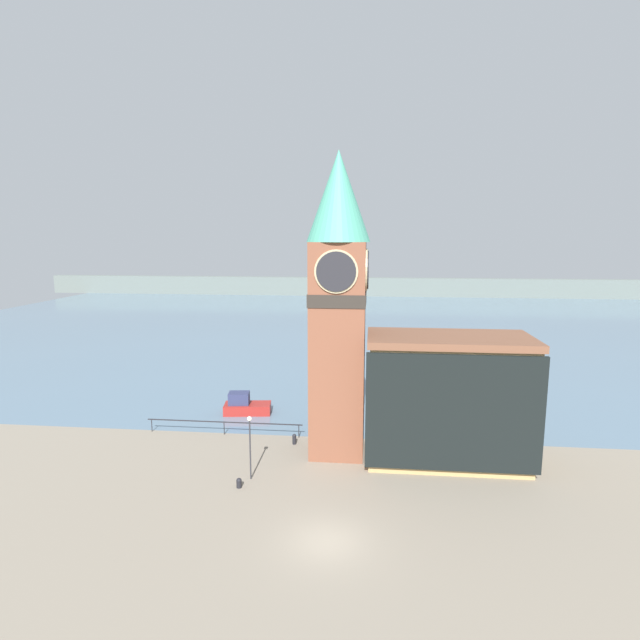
{
  "coord_description": "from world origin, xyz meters",
  "views": [
    {
      "loc": [
        2.1,
        -23.99,
        15.86
      ],
      "look_at": [
        -1.24,
        8.47,
        10.47
      ],
      "focal_mm": 28.0,
      "sensor_mm": 36.0,
      "label": 1
    }
  ],
  "objects": [
    {
      "name": "ground_plane",
      "position": [
        0.0,
        0.0,
        0.0
      ],
      "size": [
        160.0,
        160.0,
        0.0
      ],
      "primitive_type": "plane",
      "color": "gray"
    },
    {
      "name": "water",
      "position": [
        0.0,
        73.89,
        -0.0
      ],
      "size": [
        160.0,
        120.0,
        0.0
      ],
      "color": "slate",
      "rests_on": "ground_plane"
    },
    {
      "name": "far_shoreline",
      "position": [
        0.0,
        113.89,
        2.5
      ],
      "size": [
        180.0,
        3.0,
        5.0
      ],
      "color": "slate",
      "rests_on": "water"
    },
    {
      "name": "pier_railing",
      "position": [
        -9.64,
        13.64,
        0.97
      ],
      "size": [
        12.9,
        0.08,
        1.09
      ],
      "color": "#232328",
      "rests_on": "ground_plane"
    },
    {
      "name": "clock_tower",
      "position": [
        -0.23,
        11.28,
        11.58
      ],
      "size": [
        4.47,
        4.47,
        21.81
      ],
      "color": "brown",
      "rests_on": "ground_plane"
    },
    {
      "name": "pier_building",
      "position": [
        7.62,
        10.72,
        4.58
      ],
      "size": [
        11.52,
        5.96,
        9.11
      ],
      "color": "tan",
      "rests_on": "ground_plane"
    },
    {
      "name": "boat_near",
      "position": [
        -9.16,
        18.68,
        0.72
      ],
      "size": [
        4.4,
        2.42,
        1.98
      ],
      "rotation": [
        0.0,
        0.0,
        0.13
      ],
      "color": "maroon",
      "rests_on": "water"
    },
    {
      "name": "mooring_bollard_near",
      "position": [
        -3.65,
        12.32,
        0.44
      ],
      "size": [
        0.32,
        0.32,
        0.82
      ],
      "color": "black",
      "rests_on": "ground_plane"
    },
    {
      "name": "mooring_bollard_far",
      "position": [
        -6.14,
        5.17,
        0.34
      ],
      "size": [
        0.35,
        0.35,
        0.64
      ],
      "color": "black",
      "rests_on": "ground_plane"
    },
    {
      "name": "lamp_post",
      "position": [
        -5.66,
        6.4,
        3.0
      ],
      "size": [
        0.32,
        0.32,
        4.35
      ],
      "color": "#2D2D33",
      "rests_on": "ground_plane"
    }
  ]
}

